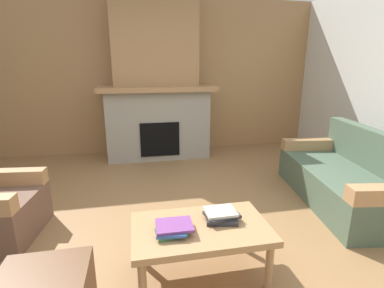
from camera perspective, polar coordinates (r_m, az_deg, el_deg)
name	(u,v)px	position (r m, az deg, el deg)	size (l,w,h in m)	color
ground	(183,237)	(2.85, -1.85, -17.92)	(9.00, 9.00, 0.00)	olive
wall_back_wood_panel	(155,77)	(5.37, -7.45, 13.03)	(6.00, 0.12, 2.70)	#A87A4C
fireplace	(157,89)	(5.00, -7.06, 10.74)	(1.90, 0.82, 2.70)	gray
couch	(346,179)	(3.82, 28.31, -6.08)	(1.11, 1.91, 0.85)	#4C604C
coffee_table	(201,232)	(2.21, 1.74, -17.14)	(1.00, 0.60, 0.43)	tan
book_stack_near_edge	(173,228)	(2.09, -3.89, -16.37)	(0.27, 0.24, 0.06)	#3D7F4C
book_stack_center	(221,215)	(2.26, 5.83, -13.87)	(0.27, 0.26, 0.07)	#2D2D33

